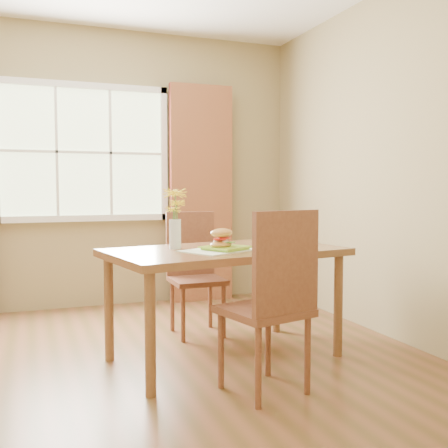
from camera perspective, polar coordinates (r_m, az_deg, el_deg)
name	(u,v)px	position (r m, az deg, el deg)	size (l,w,h in m)	color
room	(115,158)	(3.37, -11.77, 7.06)	(4.24, 3.84, 2.74)	brown
window	(84,152)	(5.23, -15.00, 7.53)	(1.62, 0.06, 1.32)	beige
curtain_right	(201,194)	(5.37, -2.49, 3.30)	(0.65, 0.08, 2.20)	maroon
dining_table	(225,260)	(3.55, 0.12, -3.94)	(1.67, 1.12, 0.75)	brown
chair_near	(274,295)	(2.93, 5.47, -7.71)	(0.52, 0.52, 1.04)	brown
chair_far	(194,267)	(4.23, -3.27, -4.66)	(0.41, 0.41, 0.97)	brown
placemat	(218,250)	(3.41, -0.62, -2.89)	(0.45, 0.33, 0.01)	silver
plate	(225,249)	(3.42, 0.14, -2.70)	(0.25, 0.25, 0.01)	#9AD535
croissant_sandwich	(221,238)	(3.41, -0.28, -1.58)	(0.20, 0.18, 0.13)	#E3944D
water_glass	(262,239)	(3.58, 4.20, -1.62)	(0.09, 0.09, 0.13)	silver
flower_vase	(175,212)	(3.53, -5.35, 1.27)	(0.17, 0.17, 0.41)	silver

